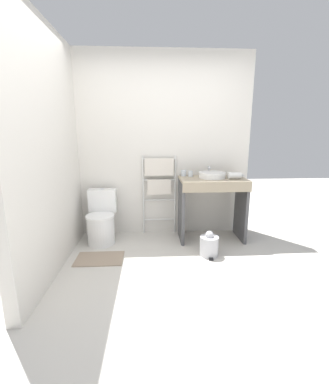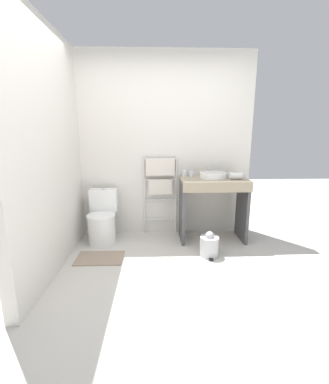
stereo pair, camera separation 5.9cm
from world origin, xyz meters
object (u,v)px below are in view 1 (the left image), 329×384
at_px(trash_bin, 209,245).
at_px(cup_near_wall, 184,173).
at_px(towel_radiator, 159,180).
at_px(sink_basin, 212,175).
at_px(toilet, 101,222).
at_px(hair_dryer, 235,176).
at_px(cup_near_edge, 191,174).

bearing_deg(trash_bin, cup_near_wall, 108.62).
bearing_deg(cup_near_wall, towel_radiator, 172.29).
xyz_separation_m(towel_radiator, cup_near_wall, (0.35, -0.05, 0.10)).
relative_size(sink_basin, cup_near_wall, 4.42).
xyz_separation_m(sink_basin, cup_near_wall, (-0.37, 0.17, 0.00)).
xyz_separation_m(towel_radiator, sink_basin, (0.71, -0.21, 0.10)).
height_order(toilet, towel_radiator, towel_radiator).
bearing_deg(trash_bin, hair_dryer, 46.23).
bearing_deg(cup_near_edge, towel_radiator, 168.75).
height_order(sink_basin, cup_near_edge, same).
bearing_deg(sink_basin, trash_bin, -103.85).
height_order(towel_radiator, sink_basin, towel_radiator).
bearing_deg(hair_dryer, toilet, 178.56).
height_order(sink_basin, cup_near_wall, cup_near_wall).
relative_size(sink_basin, hair_dryer, 1.61).
bearing_deg(cup_near_wall, toilet, -169.38).
relative_size(sink_basin, trash_bin, 1.15).
relative_size(towel_radiator, cup_near_wall, 14.17).
height_order(towel_radiator, hair_dryer, towel_radiator).
bearing_deg(towel_radiator, cup_near_edge, -11.25).
xyz_separation_m(towel_radiator, hair_dryer, (1.01, -0.31, 0.11)).
xyz_separation_m(cup_near_wall, cup_near_edge, (0.09, -0.04, -0.00)).
bearing_deg(cup_near_wall, sink_basin, -24.38).
bearing_deg(cup_near_edge, hair_dryer, -21.25).
height_order(sink_basin, hair_dryer, hair_dryer).
bearing_deg(toilet, trash_bin, -19.38).
bearing_deg(sink_basin, toilet, -178.18).
xyz_separation_m(toilet, trash_bin, (1.39, -0.49, -0.16)).
relative_size(cup_near_edge, trash_bin, 0.24).
bearing_deg(towel_radiator, cup_near_wall, -7.71).
bearing_deg(cup_near_edge, sink_basin, -24.69).
distance_m(towel_radiator, cup_near_wall, 0.36).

